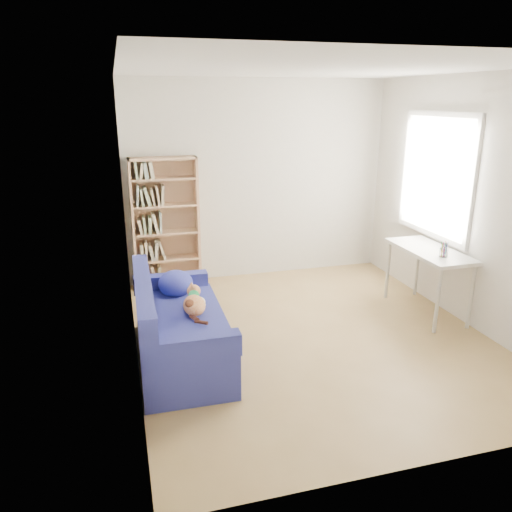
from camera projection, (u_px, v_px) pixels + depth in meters
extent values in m
plane|color=olive|center=(310.00, 335.00, 5.17)|extent=(4.00, 4.00, 0.00)
cube|color=silver|center=(258.00, 181.00, 6.61)|extent=(3.50, 0.04, 2.60)
cube|color=silver|center=(442.00, 285.00, 2.94)|extent=(3.50, 0.04, 2.60)
cube|color=silver|center=(127.00, 225.00, 4.33)|extent=(0.04, 4.00, 2.60)
cube|color=silver|center=(470.00, 203.00, 5.22)|extent=(0.04, 4.00, 2.60)
cube|color=white|center=(320.00, 68.00, 4.38)|extent=(3.50, 4.00, 0.04)
cube|color=white|center=(438.00, 176.00, 5.71)|extent=(0.01, 1.20, 1.30)
cube|color=navy|center=(181.00, 339.00, 4.65)|extent=(0.80, 1.64, 0.41)
cube|color=navy|center=(144.00, 303.00, 4.45)|extent=(0.17, 1.63, 0.40)
cube|color=navy|center=(171.00, 282.00, 5.24)|extent=(0.77, 0.16, 0.18)
cube|color=navy|center=(192.00, 347.00, 3.88)|extent=(0.77, 0.16, 0.18)
cube|color=navy|center=(182.00, 317.00, 4.59)|extent=(0.78, 1.51, 0.05)
ellipsoid|color=#333AA5|center=(176.00, 284.00, 5.08)|extent=(0.36, 0.39, 0.27)
ellipsoid|color=#AF4C14|center=(194.00, 305.00, 4.60)|extent=(0.23, 0.39, 0.15)
ellipsoid|color=silver|center=(198.00, 302.00, 4.72)|extent=(0.13, 0.17, 0.09)
ellipsoid|color=#32170D|center=(192.00, 304.00, 4.54)|extent=(0.13, 0.19, 0.07)
sphere|color=#AF4C14|center=(192.00, 291.00, 4.84)|extent=(0.13, 0.13, 0.13)
cone|color=#AF4C14|center=(189.00, 284.00, 4.84)|extent=(0.06, 0.06, 0.06)
cone|color=#AF4C14|center=(190.00, 287.00, 4.79)|extent=(0.06, 0.06, 0.06)
cylinder|color=#27C370|center=(192.00, 295.00, 4.78)|extent=(0.11, 0.04, 0.10)
cylinder|color=#32170D|center=(196.00, 318.00, 4.41)|extent=(0.08, 0.15, 0.05)
cube|color=tan|center=(133.00, 226.00, 6.19)|extent=(0.03, 0.26, 1.66)
cube|color=tan|center=(197.00, 222.00, 6.40)|extent=(0.03, 0.26, 1.66)
cube|color=tan|center=(162.00, 158.00, 6.05)|extent=(0.83, 0.26, 0.03)
cube|color=tan|center=(169.00, 284.00, 6.54)|extent=(0.83, 0.26, 0.03)
cube|color=tan|center=(165.00, 222.00, 6.41)|extent=(0.83, 0.02, 1.66)
cube|color=white|center=(430.00, 251.00, 5.52)|extent=(0.51, 1.10, 0.04)
cylinder|color=silver|center=(417.00, 267.00, 6.15)|extent=(0.04, 0.04, 0.71)
cylinder|color=silver|center=(471.00, 297.00, 5.23)|extent=(0.04, 0.04, 0.71)
cylinder|color=silver|center=(388.00, 270.00, 6.05)|extent=(0.04, 0.04, 0.71)
cylinder|color=silver|center=(438.00, 301.00, 5.13)|extent=(0.04, 0.04, 0.71)
cylinder|color=white|center=(444.00, 252.00, 5.25)|extent=(0.09, 0.09, 0.10)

